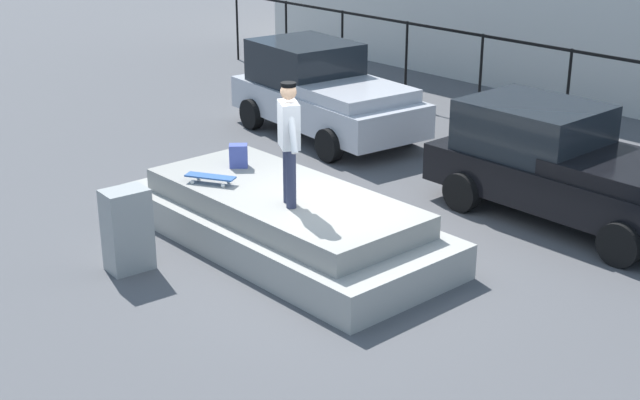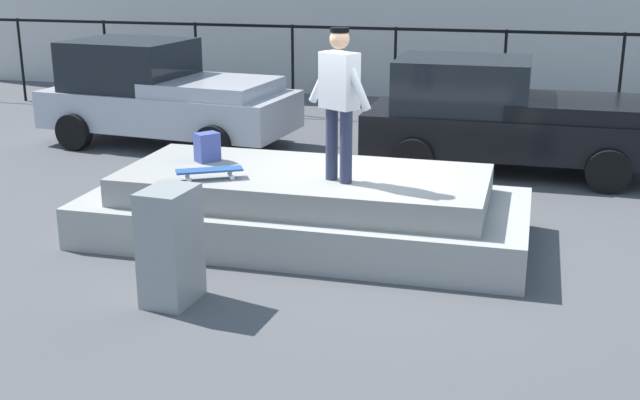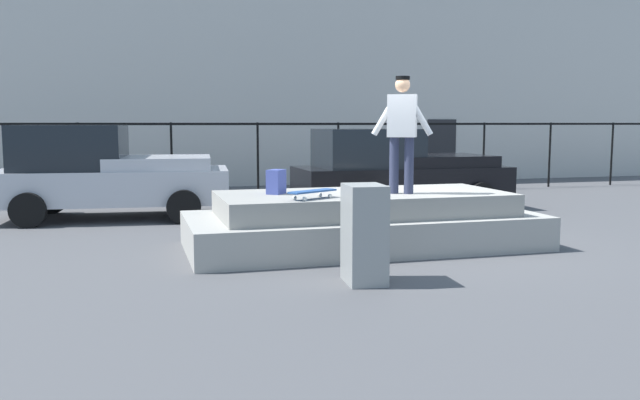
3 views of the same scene
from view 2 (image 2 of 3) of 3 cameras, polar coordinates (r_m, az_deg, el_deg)
ground_plane at (r=9.92m, az=4.03°, el=-2.77°), size 60.00×60.00×0.00m
concrete_ledge at (r=9.85m, az=-1.11°, el=-0.55°), size 5.29×2.33×0.83m
skateboarder at (r=9.11m, az=1.35°, el=7.40°), size 0.84×0.52×1.73m
skateboard at (r=9.45m, az=-7.75°, el=2.04°), size 0.76×0.55×0.12m
backpack at (r=10.26m, az=-7.90°, el=3.68°), size 0.33×0.34×0.36m
car_silver_pickup_near at (r=14.95m, az=-11.06°, el=7.30°), size 4.61×2.48×1.84m
car_black_pickup_mid at (r=13.19m, az=12.65°, el=5.78°), size 4.56×2.08×1.75m
utility_box at (r=8.13m, az=-10.43°, el=-3.17°), size 0.49×0.63×1.17m
fence_row at (r=16.73m, az=9.02°, el=9.83°), size 24.06×0.06×1.90m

